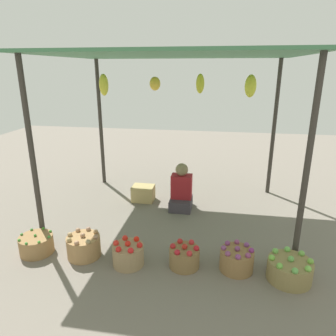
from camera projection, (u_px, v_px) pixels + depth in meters
ground_plane at (174, 212)px, 5.09m from camera, size 14.00×14.00×0.00m
market_stall_structure at (175, 66)px, 4.38m from camera, size 3.57×2.62×2.47m
vendor_person at (181, 191)px, 5.16m from camera, size 0.36×0.44×0.78m
basket_green_chilies at (36, 244)px, 3.95m from camera, size 0.42×0.42×0.26m
basket_potatoes at (84, 246)px, 3.87m from camera, size 0.41×0.41×0.32m
basket_red_tomatoes at (128, 254)px, 3.70m from camera, size 0.37×0.37×0.32m
basket_red_apples at (184, 257)px, 3.67m from camera, size 0.36×0.36×0.30m
basket_purple_onions at (237, 259)px, 3.61m from camera, size 0.39×0.39×0.31m
basket_green_apples at (290, 270)px, 3.44m from camera, size 0.49×0.49×0.30m
wooden_crate_near_vendor at (143, 193)px, 5.50m from camera, size 0.38×0.29×0.28m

